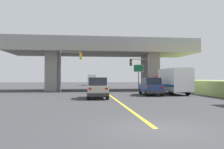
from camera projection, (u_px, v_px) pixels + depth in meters
name	position (u px, v px, depth m)	size (l,w,h in m)	color
ground	(103.00, 90.00, 36.57)	(160.00, 160.00, 0.00)	#353538
overpass_bridge	(103.00, 56.00, 36.67)	(29.55, 8.88, 8.12)	gray
lane_divider_stripe	(114.00, 99.00, 21.12)	(0.20, 25.45, 0.01)	yellow
suv_lead	(97.00, 88.00, 21.53)	(1.96, 4.43, 2.02)	#B7B29E
suv_crossing	(151.00, 86.00, 25.45)	(2.17, 4.70, 2.02)	navy
box_truck	(172.00, 81.00, 27.37)	(2.33, 7.44, 3.12)	red
traffic_signal_nearside	(142.00, 68.00, 31.87)	(2.78, 0.36, 5.43)	#56595E
traffic_signal_farside	(67.00, 64.00, 30.01)	(2.96, 0.36, 5.99)	#56595E
highway_sign	(139.00, 71.00, 35.15)	(1.58, 0.17, 4.27)	slate
semi_truck_distant	(92.00, 80.00, 63.78)	(2.33, 6.83, 2.98)	navy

